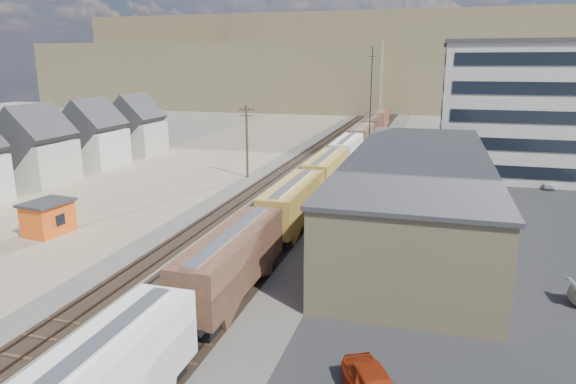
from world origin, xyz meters
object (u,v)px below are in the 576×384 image
(utility_pole_north, at_px, (247,140))
(maintenance_shed, at_px, (48,217))
(parked_car_blue, at_px, (500,163))
(freight_train, at_px, (338,159))

(utility_pole_north, height_order, maintenance_shed, utility_pole_north)
(maintenance_shed, relative_size, parked_car_blue, 0.78)
(utility_pole_north, height_order, parked_car_blue, utility_pole_north)
(maintenance_shed, bearing_deg, freight_train, 54.39)
(freight_train, height_order, utility_pole_north, utility_pole_north)
(freight_train, xyz_separation_m, utility_pole_north, (-12.30, -2.12, 2.50))
(maintenance_shed, bearing_deg, parked_car_blue, 45.67)
(freight_train, bearing_deg, maintenance_shed, -125.61)
(maintenance_shed, bearing_deg, utility_pole_north, 71.66)
(parked_car_blue, bearing_deg, freight_train, -175.60)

